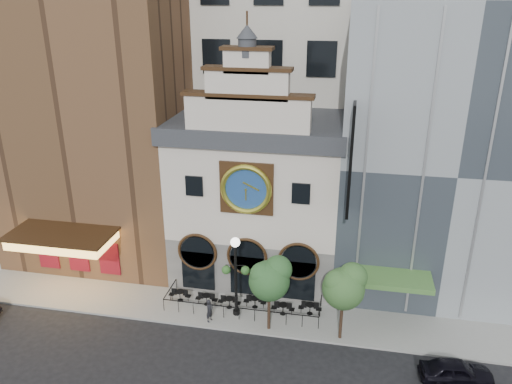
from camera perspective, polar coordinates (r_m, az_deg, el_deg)
The scene contains 18 objects.
ground at distance 33.69m, azimuth -2.42°, elevation -15.72°, with size 120.00×120.00×0.00m, color black.
sidewalk at distance 35.61m, azimuth -1.48°, elevation -13.23°, with size 44.00×5.00×0.15m, color gray.
clock_building at distance 37.07m, azimuth 0.19°, elevation -0.11°, with size 12.60×8.78×18.65m.
theater_building at distance 41.60m, azimuth -17.37°, elevation 9.85°, with size 14.00×15.60×25.00m.
retail_building at distance 37.99m, azimuth 20.54°, elevation 4.54°, with size 14.00×14.40×20.00m.
office_tower at distance 46.43m, azimuth 3.23°, elevation 21.11°, with size 20.00×16.00×40.00m, color beige.
cafe_railing at distance 35.32m, azimuth -1.49°, elevation -12.53°, with size 10.60×2.60×0.90m, color black, non-canonical shape.
bistro_0 at distance 36.48m, azimuth -8.69°, elevation -11.55°, with size 1.58×0.68×0.90m.
bistro_1 at distance 35.84m, azimuth -5.67°, elevation -12.05°, with size 1.58×0.68×0.90m.
bistro_2 at distance 35.40m, azimuth -3.07°, elevation -12.43°, with size 1.58×0.68×0.90m.
bistro_3 at distance 35.39m, azimuth -0.13°, elevation -12.41°, with size 1.58×0.68×0.90m.
bistro_4 at distance 34.79m, azimuth 3.09°, elevation -13.12°, with size 1.58×0.68×0.90m.
bistro_5 at distance 34.95m, azimuth 6.19°, elevation -13.05°, with size 1.58×0.68×0.90m.
car_right at distance 31.88m, azimuth 21.94°, elevation -18.51°, with size 1.63×4.06×1.38m, color black.
pedestrian at distance 34.06m, azimuth -5.33°, elevation -13.33°, with size 0.59×0.39×1.63m, color black.
lamppost at distance 33.09m, azimuth -2.34°, elevation -8.68°, with size 1.84×0.76×5.80m.
tree_left at distance 31.64m, azimuth 1.62°, elevation -9.75°, with size 2.70×2.60×5.19m.
tree_right at distance 31.29m, azimuth 10.08°, elevation -10.47°, with size 2.71×2.61×5.22m.
Camera 1 is at (6.44, -25.97, 20.47)m, focal length 35.00 mm.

